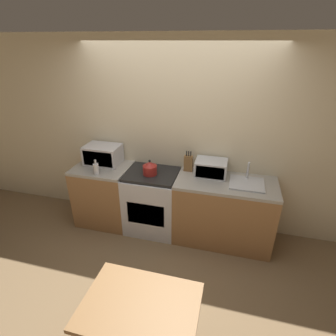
{
  "coord_description": "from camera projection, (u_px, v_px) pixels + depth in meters",
  "views": [
    {
      "loc": [
        0.75,
        -2.09,
        2.51
      ],
      "look_at": [
        0.0,
        0.79,
        1.05
      ],
      "focal_mm": 28.0,
      "sensor_mm": 36.0,
      "label": 1
    }
  ],
  "objects": [
    {
      "name": "ground_plane",
      "position": [
        151.0,
        276.0,
        3.09
      ],
      "size": [
        16.0,
        16.0,
        0.0
      ],
      "primitive_type": "plane",
      "color": "brown"
    },
    {
      "name": "wall_back",
      "position": [
        176.0,
        138.0,
        3.58
      ],
      "size": [
        10.0,
        0.06,
        2.6
      ],
      "color": "beige",
      "rests_on": "ground_plane"
    },
    {
      "name": "counter_left_run",
      "position": [
        105.0,
        194.0,
        3.88
      ],
      "size": [
        0.77,
        0.62,
        0.9
      ],
      "color": "olive",
      "rests_on": "ground_plane"
    },
    {
      "name": "counter_right_run",
      "position": [
        223.0,
        211.0,
        3.49
      ],
      "size": [
        1.27,
        0.62,
        0.9
      ],
      "color": "olive",
      "rests_on": "ground_plane"
    },
    {
      "name": "stove_range",
      "position": [
        152.0,
        201.0,
        3.71
      ],
      "size": [
        0.71,
        0.62,
        0.9
      ],
      "color": "silver",
      "rests_on": "ground_plane"
    },
    {
      "name": "kettle",
      "position": [
        150.0,
        168.0,
        3.44
      ],
      "size": [
        0.19,
        0.19,
        0.21
      ],
      "color": "maroon",
      "rests_on": "stove_range"
    },
    {
      "name": "microwave",
      "position": [
        103.0,
        155.0,
        3.73
      ],
      "size": [
        0.5,
        0.34,
        0.27
      ],
      "color": "silver",
      "rests_on": "counter_left_run"
    },
    {
      "name": "bottle",
      "position": [
        96.0,
        169.0,
        3.45
      ],
      "size": [
        0.07,
        0.07,
        0.2
      ],
      "color": "silver",
      "rests_on": "counter_left_run"
    },
    {
      "name": "knife_block",
      "position": [
        188.0,
        163.0,
        3.52
      ],
      "size": [
        0.11,
        0.06,
        0.29
      ],
      "color": "brown",
      "rests_on": "counter_right_run"
    },
    {
      "name": "toaster_oven",
      "position": [
        211.0,
        168.0,
        3.41
      ],
      "size": [
        0.41,
        0.3,
        0.21
      ],
      "color": "silver",
      "rests_on": "counter_right_run"
    },
    {
      "name": "sink_basin",
      "position": [
        247.0,
        183.0,
        3.24
      ],
      "size": [
        0.42,
        0.37,
        0.24
      ],
      "color": "silver",
      "rests_on": "counter_right_run"
    },
    {
      "name": "dining_table",
      "position": [
        141.0,
        315.0,
        1.97
      ],
      "size": [
        0.86,
        0.62,
        0.76
      ],
      "color": "brown",
      "rests_on": "ground_plane"
    }
  ]
}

